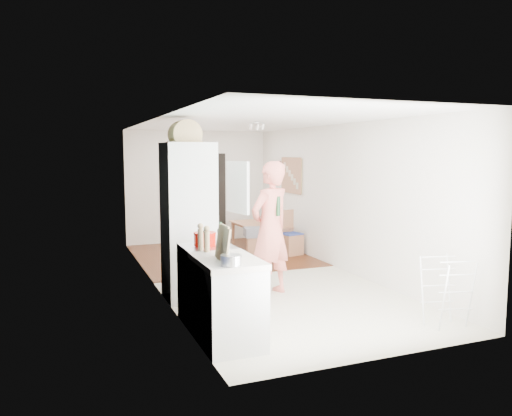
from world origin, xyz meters
TOP-DOWN VIEW (x-y plane):
  - room_shell at (0.00, 0.00)m, footprint 3.20×7.00m
  - floor at (0.00, 0.00)m, footprint 3.20×7.00m
  - wood_floor_overlay at (0.00, 1.85)m, footprint 3.20×3.30m
  - sage_wall_panel at (-1.59, -2.00)m, footprint 0.02×3.00m
  - tile_splashback at (-1.59, -2.55)m, footprint 0.02×1.90m
  - doorway_recess at (0.20, 3.48)m, footprint 0.90×0.04m
  - base_cabinet at (-1.30, -2.55)m, footprint 0.60×0.90m
  - worktop at (-1.30, -2.55)m, footprint 0.62×0.92m
  - range_cooker at (-1.30, -1.80)m, footprint 0.60×0.60m
  - cooker_top at (-1.30, -1.80)m, footprint 0.60×0.60m
  - fridge_housing at (-1.27, -0.78)m, footprint 0.66×0.66m
  - fridge_door at (-0.66, -1.08)m, footprint 0.14×0.56m
  - fridge_interior at (-0.96, -0.78)m, footprint 0.02×0.52m
  - pinboard at (1.58, 1.90)m, footprint 0.03×0.90m
  - pinboard_frame at (1.57, 1.90)m, footprint 0.00×0.94m
  - wall_sconce at (1.54, 2.55)m, footprint 0.18×0.18m
  - person at (-0.15, -1.01)m, footprint 0.96×0.82m
  - dining_table at (1.02, 2.20)m, footprint 0.76×1.31m
  - dining_chair at (1.31, 1.36)m, footprint 0.43×0.43m
  - stool at (0.54, 1.29)m, footprint 0.40×0.40m
  - grey_drape at (0.52, 1.30)m, footprint 0.44×0.44m
  - drying_rack at (1.22, -3.00)m, footprint 0.50×0.47m
  - bread_bin at (-1.29, -0.72)m, footprint 0.43×0.41m
  - red_casserole at (-1.32, -1.78)m, footprint 0.28×0.28m
  - steel_pan at (-1.37, -2.90)m, footprint 0.26×0.26m
  - held_bottle at (-0.08, -1.13)m, footprint 0.06×0.06m
  - bottle_a at (-1.33, -2.48)m, footprint 0.08×0.08m
  - bottle_b at (-1.34, -2.46)m, footprint 0.07×0.07m
  - bottle_c at (-1.33, -2.58)m, footprint 0.10×0.10m
  - pepper_mill_front at (-1.44, -2.02)m, footprint 0.08×0.08m
  - pepper_mill_back at (-1.41, -2.16)m, footprint 0.06×0.06m
  - chopping_boards at (-1.38, -2.66)m, footprint 0.04×0.27m

SIDE VIEW (x-z plane):
  - floor at x=0.00m, z-range -0.01..0.01m
  - wood_floor_overlay at x=0.00m, z-range 0.00..0.01m
  - stool at x=0.54m, z-range 0.00..0.43m
  - dining_table at x=1.02m, z-range 0.00..0.45m
  - drying_rack at x=1.22m, z-range 0.00..0.81m
  - base_cabinet at x=-1.30m, z-range 0.00..0.86m
  - range_cooker at x=-1.30m, z-range 0.00..0.88m
  - dining_chair at x=1.31m, z-range 0.00..0.88m
  - grey_drape at x=0.52m, z-range 0.43..0.60m
  - worktop at x=-1.30m, z-range 0.86..0.92m
  - cooker_top at x=-1.30m, z-range 0.88..0.92m
  - steel_pan at x=-1.37m, z-range 0.92..1.02m
  - red_casserole at x=-1.32m, z-range 0.92..1.08m
  - doorway_recess at x=0.20m, z-range 0.00..2.00m
  - bottle_c at x=-1.33m, z-range 0.92..1.12m
  - pepper_mill_back at x=-1.41m, z-range 0.92..1.15m
  - pepper_mill_front at x=-1.44m, z-range 0.92..1.16m
  - bottle_a at x=-1.33m, z-range 0.92..1.19m
  - bottle_b at x=-1.34m, z-range 0.92..1.21m
  - fridge_housing at x=-1.27m, z-range 0.00..2.15m
  - chopping_boards at x=-1.38m, z-range 0.92..1.29m
  - person at x=-0.15m, z-range 0.00..2.24m
  - tile_splashback at x=-1.59m, z-range 0.90..1.40m
  - room_shell at x=0.00m, z-range 0.00..2.50m
  - held_bottle at x=-0.08m, z-range 1.14..1.41m
  - fridge_door at x=-0.66m, z-range 1.20..1.90m
  - fridge_interior at x=-0.96m, z-range 1.22..1.88m
  - pinboard at x=1.58m, z-range 1.20..1.90m
  - pinboard_frame at x=1.57m, z-range 1.18..1.92m
  - wall_sconce at x=1.54m, z-range 1.67..1.83m
  - sage_wall_panel at x=-1.59m, z-range 1.20..2.50m
  - bread_bin at x=-1.29m, z-range 2.15..2.37m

